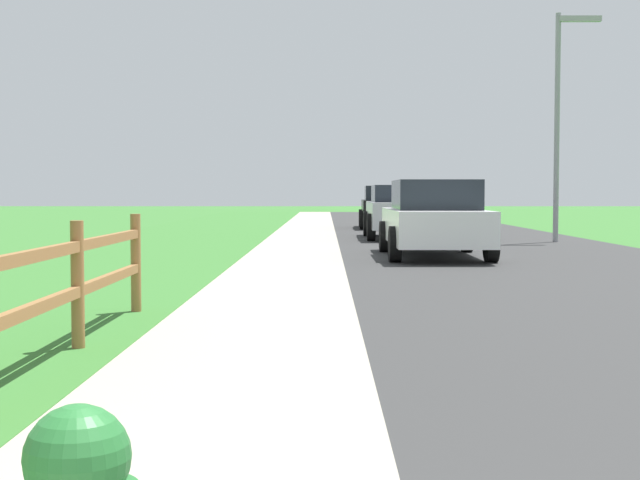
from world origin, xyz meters
TOP-DOWN VIEW (x-y plane):
  - ground_plane at (0.00, 25.00)m, footprint 120.00×120.00m
  - road_asphalt at (3.50, 27.00)m, footprint 7.00×66.00m
  - curb_concrete at (-3.00, 27.00)m, footprint 6.00×66.00m
  - grass_verge at (-4.50, 27.00)m, footprint 5.00×66.00m
  - parked_suv_white at (1.87, 18.18)m, footprint 2.02×4.74m
  - parked_car_silver at (1.86, 25.56)m, footprint 2.15×4.58m
  - parked_car_black at (1.90, 32.95)m, footprint 2.06×4.35m
  - street_lamp at (5.83, 23.64)m, footprint 1.17×0.20m

SIDE VIEW (x-z plane):
  - ground_plane at x=0.00m, z-range 0.00..0.00m
  - road_asphalt at x=3.50m, z-range 0.00..0.01m
  - curb_concrete at x=-3.00m, z-range 0.00..0.01m
  - grass_verge at x=-4.50m, z-range 0.00..0.01m
  - parked_suv_white at x=1.87m, z-range 0.00..1.55m
  - parked_car_black at x=1.90m, z-range 0.02..1.56m
  - parked_car_silver at x=1.86m, z-range 0.04..1.55m
  - street_lamp at x=5.83m, z-range 0.59..6.54m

